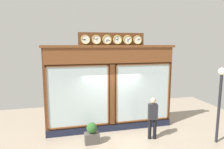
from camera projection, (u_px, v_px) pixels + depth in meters
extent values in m
cube|color=#5B3319|center=(111.00, 90.00, 8.60)|extent=(5.55, 0.30, 3.63)
cube|color=#191E33|center=(112.00, 128.00, 8.69)|extent=(5.55, 0.08, 0.28)
cube|color=brown|center=(112.00, 55.00, 8.19)|extent=(5.44, 0.08, 0.65)
cube|color=brown|center=(112.00, 46.00, 8.16)|extent=(5.66, 0.20, 0.10)
cube|color=silver|center=(143.00, 93.00, 8.80)|extent=(2.42, 0.02, 2.48)
cube|color=brown|center=(144.00, 64.00, 8.59)|extent=(2.52, 0.04, 0.05)
cube|color=brown|center=(143.00, 120.00, 8.97)|extent=(2.52, 0.04, 0.05)
cube|color=brown|center=(169.00, 91.00, 9.07)|extent=(0.05, 0.04, 2.58)
cube|color=brown|center=(116.00, 94.00, 8.49)|extent=(0.05, 0.04, 2.58)
cube|color=silver|center=(79.00, 97.00, 8.14)|extent=(2.42, 0.02, 2.48)
cube|color=brown|center=(78.00, 66.00, 7.93)|extent=(2.52, 0.04, 0.05)
cube|color=brown|center=(79.00, 126.00, 8.31)|extent=(2.52, 0.04, 0.05)
cube|color=brown|center=(47.00, 99.00, 7.83)|extent=(0.05, 0.04, 2.58)
cube|color=brown|center=(108.00, 95.00, 8.41)|extent=(0.05, 0.04, 2.58)
cube|color=#5B3319|center=(112.00, 95.00, 8.45)|extent=(0.20, 0.10, 2.58)
cube|color=#5B3319|center=(112.00, 40.00, 8.16)|extent=(2.76, 0.06, 0.58)
cylinder|color=white|center=(138.00, 40.00, 8.33)|extent=(0.31, 0.02, 0.31)
torus|color=#B79347|center=(138.00, 40.00, 8.33)|extent=(0.37, 0.04, 0.37)
cube|color=black|center=(139.00, 39.00, 8.33)|extent=(0.08, 0.01, 0.05)
cube|color=black|center=(139.00, 39.00, 8.33)|extent=(0.12, 0.01, 0.07)
sphere|color=black|center=(138.00, 40.00, 8.32)|extent=(0.02, 0.02, 0.02)
cylinder|color=white|center=(128.00, 40.00, 8.23)|extent=(0.31, 0.02, 0.31)
torus|color=#B79347|center=(128.00, 40.00, 8.23)|extent=(0.38, 0.05, 0.38)
cube|color=black|center=(128.00, 41.00, 8.23)|extent=(0.03, 0.01, 0.09)
cube|color=black|center=(129.00, 39.00, 8.23)|extent=(0.12, 0.01, 0.07)
sphere|color=black|center=(128.00, 40.00, 8.22)|extent=(0.02, 0.02, 0.02)
cylinder|color=white|center=(118.00, 40.00, 8.13)|extent=(0.31, 0.02, 0.31)
torus|color=#B79347|center=(118.00, 40.00, 8.13)|extent=(0.38, 0.05, 0.38)
cube|color=black|center=(117.00, 40.00, 8.11)|extent=(0.09, 0.01, 0.03)
cube|color=black|center=(118.00, 38.00, 8.11)|extent=(0.03, 0.01, 0.13)
sphere|color=black|center=(118.00, 40.00, 8.11)|extent=(0.02, 0.02, 0.02)
cylinder|color=white|center=(107.00, 40.00, 8.03)|extent=(0.31, 0.02, 0.31)
torus|color=#B79347|center=(107.00, 40.00, 8.02)|extent=(0.38, 0.05, 0.38)
cube|color=black|center=(107.00, 41.00, 8.02)|extent=(0.05, 0.01, 0.08)
cube|color=black|center=(109.00, 40.00, 8.03)|extent=(0.13, 0.01, 0.05)
sphere|color=black|center=(107.00, 40.00, 8.01)|extent=(0.02, 0.02, 0.02)
cylinder|color=white|center=(96.00, 40.00, 7.93)|extent=(0.31, 0.02, 0.31)
torus|color=#B79347|center=(96.00, 40.00, 7.92)|extent=(0.38, 0.04, 0.38)
cube|color=black|center=(97.00, 39.00, 7.91)|extent=(0.06, 0.01, 0.08)
cube|color=black|center=(95.00, 39.00, 7.89)|extent=(0.12, 0.01, 0.07)
sphere|color=black|center=(97.00, 40.00, 7.91)|extent=(0.02, 0.02, 0.02)
cylinder|color=white|center=(85.00, 40.00, 7.82)|extent=(0.31, 0.02, 0.31)
torus|color=#B79347|center=(85.00, 40.00, 7.82)|extent=(0.37, 0.04, 0.37)
cube|color=black|center=(84.00, 40.00, 7.80)|extent=(0.09, 0.01, 0.03)
cube|color=black|center=(84.00, 39.00, 7.79)|extent=(0.13, 0.01, 0.03)
sphere|color=black|center=(86.00, 40.00, 7.81)|extent=(0.02, 0.02, 0.02)
cylinder|color=black|center=(150.00, 129.00, 7.96)|extent=(0.14, 0.14, 0.82)
cylinder|color=black|center=(155.00, 129.00, 7.96)|extent=(0.14, 0.14, 0.82)
cube|color=#232328|center=(153.00, 112.00, 7.85)|extent=(0.40, 0.29, 0.62)
sphere|color=tan|center=(153.00, 101.00, 7.78)|extent=(0.22, 0.22, 0.22)
cylinder|color=black|center=(219.00, 109.00, 7.54)|extent=(0.10, 0.10, 2.63)
sphere|color=#F4EFCC|center=(222.00, 71.00, 7.32)|extent=(0.28, 0.28, 0.28)
cube|color=#4C4742|center=(92.00, 138.00, 7.63)|extent=(0.56, 0.36, 0.41)
sphere|color=#285623|center=(92.00, 128.00, 7.56)|extent=(0.41, 0.41, 0.41)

